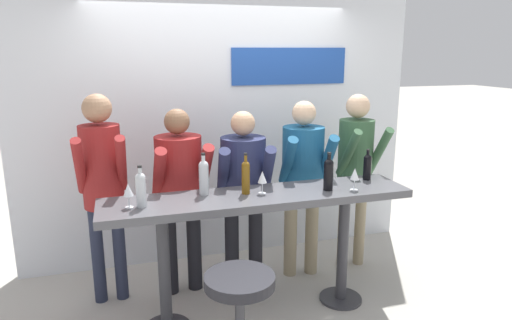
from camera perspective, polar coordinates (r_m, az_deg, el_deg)
name	(u,v)px	position (r m, az deg, el deg)	size (l,w,h in m)	color
ground_plane	(259,314)	(3.91, 0.34, -18.64)	(40.00, 40.00, 0.00)	#B2ADA3
back_wall	(222,119)	(4.56, -4.22, 5.18)	(3.97, 0.12, 2.84)	silver
tasting_table	(259,216)	(3.54, 0.36, -6.99)	(2.37, 0.51, 1.02)	#4C4C51
bar_stool	(240,312)	(2.99, -2.03, -18.43)	(0.46, 0.46, 0.75)	#333338
person_far_left	(102,175)	(3.87, -18.66, -1.82)	(0.38, 0.52, 1.76)	#23283D
person_left	(180,183)	(3.90, -9.52, -2.86)	(0.49, 0.56, 1.62)	black
person_center_left	(243,182)	(3.94, -1.58, -2.80)	(0.51, 0.58, 1.59)	black
person_center	(303,171)	(4.16, 5.89, -1.35)	(0.49, 0.57, 1.65)	gray
person_center_right	(356,162)	(4.41, 12.34, -0.19)	(0.39, 0.51, 1.70)	gray
wine_bottle_0	(329,173)	(3.59, 9.05, -1.59)	(0.08, 0.08, 0.30)	black
wine_bottle_1	(367,166)	(3.95, 13.75, -0.69)	(0.07, 0.07, 0.26)	black
wine_bottle_2	(141,188)	(3.26, -14.20, -3.41)	(0.07, 0.07, 0.30)	#B7BCC1
wine_bottle_3	(246,176)	(3.45, -1.30, -1.96)	(0.06, 0.06, 0.32)	brown
wine_bottle_4	(204,176)	(3.45, -6.55, -1.96)	(0.07, 0.07, 0.32)	#B7BCC1
wine_glass_0	(262,178)	(3.46, 0.79, -2.24)	(0.07, 0.07, 0.18)	silver
wine_glass_1	(128,191)	(3.27, -15.68, -3.70)	(0.07, 0.07, 0.18)	silver
wine_glass_2	(355,175)	(3.62, 12.24, -1.82)	(0.07, 0.07, 0.18)	silver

